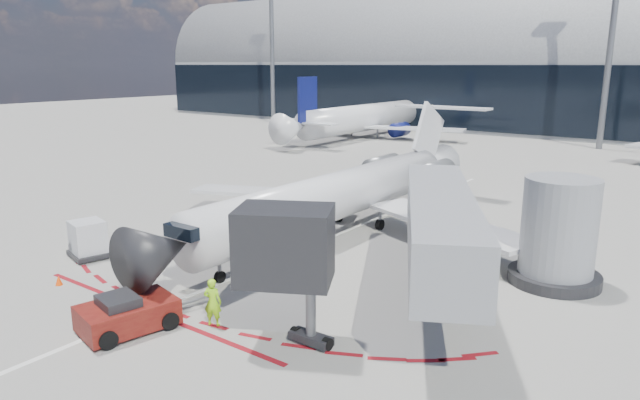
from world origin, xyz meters
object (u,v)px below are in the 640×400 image
Objects in this scene: regional_jet at (347,192)px; pushback_tug at (127,314)px; uld_container at (88,239)px; ramp_worker at (213,302)px.

regional_jet is 15.66m from pushback_tug.
pushback_tug is at bearing -9.74° from uld_container.
regional_jet is 14.24m from uld_container.
regional_jet is 5.18× the size of pushback_tug.
regional_jet is 13.84m from ramp_worker.
regional_jet reaches higher than ramp_worker.
regional_jet is at bearing -102.49° from ramp_worker.
uld_container reaches higher than ramp_worker.
uld_container is (-7.93, -11.73, -1.43)m from regional_jet.
ramp_worker is (2.30, 2.11, 0.32)m from pushback_tug.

